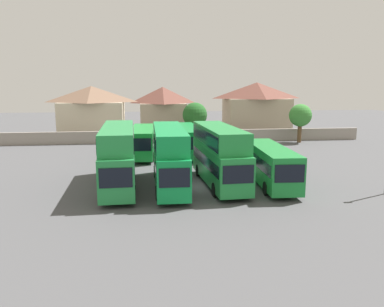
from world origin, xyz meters
name	(u,v)px	position (x,y,z in m)	size (l,w,h in m)	color
ground	(179,150)	(0.00, 18.00, 0.00)	(140.00, 140.00, 0.00)	#4C4C4F
depot_boundary_wall	(175,136)	(0.00, 24.47, 0.90)	(56.00, 0.50, 1.80)	gray
bus_1	(118,154)	(-6.41, 0.50, 2.84)	(3.00, 11.94, 5.05)	#218540
bus_2	(169,154)	(-2.22, 0.03, 2.79)	(2.52, 11.50, 4.96)	#0F8B40
bus_3	(219,152)	(2.01, 0.30, 2.79)	(3.22, 10.99, 4.96)	#1E8439
bus_4	(270,163)	(6.30, -0.28, 1.88)	(2.93, 10.22, 3.28)	#1A8033
bus_5	(143,140)	(-4.54, 14.09, 1.93)	(2.92, 10.58, 3.37)	#1A8D36
bus_6	(188,139)	(0.83, 14.58, 1.95)	(3.03, 11.24, 3.40)	#118337
bus_7	(214,138)	(3.95, 14.15, 2.01)	(2.97, 10.57, 3.52)	#188B3A
house_terrace_left	(92,111)	(-12.79, 32.70, 4.15)	(10.52, 7.33, 8.13)	beige
house_terrace_centre	(163,110)	(-1.31, 34.27, 4.07)	(7.86, 7.28, 7.97)	tan
house_terrace_right	(256,108)	(14.46, 32.69, 4.44)	(10.82, 7.78, 8.70)	tan
tree_left_of_lot	(195,115)	(3.24, 26.97, 3.80)	(3.76, 3.76, 5.70)	brown
tree_behind_wall	(300,116)	(18.11, 22.47, 3.90)	(3.27, 3.27, 5.61)	brown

